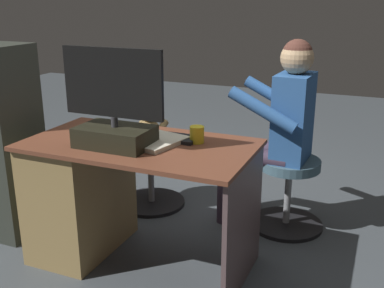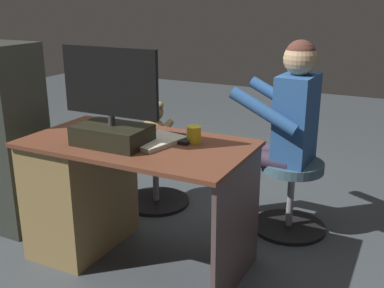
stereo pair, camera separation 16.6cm
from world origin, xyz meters
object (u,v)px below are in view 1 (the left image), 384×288
Objects in this scene: monitor at (114,118)px; keyboard at (161,136)px; tv_remote at (82,133)px; cup at (197,135)px; visitor_chair at (288,188)px; desk at (93,191)px; office_chair_teddy at (151,170)px; person at (279,120)px; computer_mouse at (116,129)px; teddy_bear at (150,125)px.

monitor reaches higher than keyboard.
cup is at bearing -174.93° from tv_remote.
monitor reaches higher than visitor_chair.
tv_remote is at bearing -14.46° from desk.
visitor_chair is (-0.39, -0.62, -0.49)m from cup.
tv_remote is 0.31× the size of office_chair_teddy.
monitor reaches higher than desk.
person is (-0.67, -0.84, -0.14)m from monitor.
cup reaches higher than tv_remote.
cup is at bearing 136.02° from office_chair_teddy.
desk is 0.72m from cup.
desk is 1.00× the size of person.
visitor_chair is at bearing -134.24° from keyboard.
monitor is 3.73× the size of tv_remote.
monitor is 1.33× the size of keyboard.
person reaches higher than keyboard.
tv_remote is (0.06, -0.02, 0.34)m from desk.
desk is 1.24m from visitor_chair.
computer_mouse is 0.74m from office_chair_teddy.
tv_remote is at bearing 37.27° from person.
office_chair_teddy is (-0.00, -0.70, -0.12)m from desk.
keyboard is at bearing -0.41° from cup.
visitor_chair is at bearing -145.07° from computer_mouse.
cup is 0.19× the size of visitor_chair.
monitor is 0.44m from cup.
visitor_chair is 0.39× the size of person.
desk is at bearing -22.49° from monitor.
tv_remote is (0.65, 0.11, -0.04)m from cup.
cup is at bearing -149.12° from monitor.
teddy_bear is at bearing 2.21° from person.
keyboard is 0.80m from person.
desk is 12.74× the size of computer_mouse.
computer_mouse is at bearing 37.59° from person.
cup reaches higher than computer_mouse.
keyboard is at bearing -124.23° from monitor.
visitor_chair is at bearing -177.12° from office_chair_teddy.
office_chair_teddy is (0.09, -0.57, -0.47)m from computer_mouse.
cup is 0.30× the size of teddy_bear.
monitor is (-0.23, 0.10, 0.48)m from desk.
teddy_bear is at bearing 2.27° from visitor_chair.
visitor_chair is (-0.98, -0.04, -0.33)m from teddy_bear.
desk is at bearing 161.16° from tv_remote.
person is at bearing -177.79° from teddy_bear.
person is at bearing 2.88° from visitor_chair.
computer_mouse reaches higher than keyboard.
person is (-0.95, -0.73, -0.00)m from tv_remote.
desk is 0.38m from computer_mouse.
keyboard reaches higher than desk.
office_chair_teddy is (0.38, -0.57, -0.46)m from keyboard.
monitor is at bearing 121.80° from computer_mouse.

